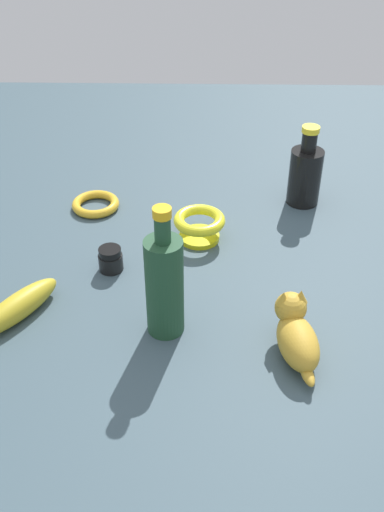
# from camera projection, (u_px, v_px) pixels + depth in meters

# --- Properties ---
(ground) EXTENTS (2.00, 2.00, 0.00)m
(ground) POSITION_uv_depth(u_px,v_px,m) (192.00, 279.00, 1.10)
(ground) COLOR #384C56
(nail_polish_jar) EXTENTS (0.05, 0.05, 0.05)m
(nail_polish_jar) POSITION_uv_depth(u_px,v_px,m) (111.00, 259.00, 1.11)
(nail_polish_jar) COLOR black
(nail_polish_jar) RESTS_ON ground
(banana) EXTENTS (0.17, 0.13, 0.04)m
(banana) POSITION_uv_depth(u_px,v_px,m) (18.00, 307.00, 1.01)
(banana) COLOR gold
(banana) RESTS_ON ground
(bangle) EXTENTS (0.10, 0.10, 0.02)m
(bangle) POSITION_uv_depth(u_px,v_px,m) (96.00, 204.00, 1.30)
(bangle) COLOR gold
(bangle) RESTS_ON ground
(cat_figurine) EXTENTS (0.15, 0.08, 0.09)m
(cat_figurine) POSITION_uv_depth(u_px,v_px,m) (296.00, 334.00, 0.93)
(cat_figurine) COLOR gold
(cat_figurine) RESTS_ON ground
(bottle_tall) EXTENTS (0.06, 0.06, 0.23)m
(bottle_tall) POSITION_uv_depth(u_px,v_px,m) (164.00, 284.00, 0.94)
(bottle_tall) COLOR #1F452B
(bottle_tall) RESTS_ON ground
(bowl) EXTENTS (0.10, 0.10, 0.06)m
(bowl) POSITION_uv_depth(u_px,v_px,m) (199.00, 224.00, 1.19)
(bowl) COLOR gold
(bowl) RESTS_ON ground
(bottle_short) EXTENTS (0.07, 0.07, 0.18)m
(bottle_short) POSITION_uv_depth(u_px,v_px,m) (305.00, 174.00, 1.28)
(bottle_short) COLOR black
(bottle_short) RESTS_ON ground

